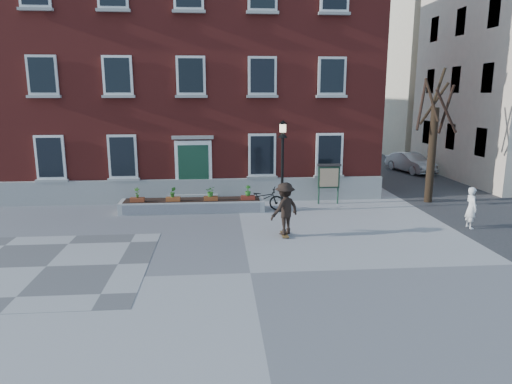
{
  "coord_description": "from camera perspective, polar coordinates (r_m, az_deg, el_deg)",
  "views": [
    {
      "loc": [
        -0.87,
        -12.2,
        5.03
      ],
      "look_at": [
        0.5,
        4.0,
        1.5
      ],
      "focal_mm": 32.0,
      "sensor_mm": 36.0,
      "label": 1
    }
  ],
  "objects": [
    {
      "name": "bare_tree",
      "position": [
        22.61,
        21.22,
        5.74
      ],
      "size": [
        1.83,
        1.83,
        6.16
      ],
      "color": "black",
      "rests_on": "ground"
    },
    {
      "name": "bystander",
      "position": [
        19.05,
        25.31,
        -1.8
      ],
      "size": [
        0.38,
        0.58,
        1.59
      ],
      "primitive_type": "imported",
      "rotation": [
        0.0,
        0.0,
        1.57
      ],
      "color": "white",
      "rests_on": "ground"
    },
    {
      "name": "ground",
      "position": [
        13.23,
        -0.71,
        -10.1
      ],
      "size": [
        100.0,
        100.0,
        0.0
      ],
      "primitive_type": "plane",
      "color": "gray",
      "rests_on": "ground"
    },
    {
      "name": "planter_assembly",
      "position": [
        19.98,
        -7.9,
        -1.55
      ],
      "size": [
        6.2,
        1.12,
        1.15
      ],
      "color": "#BBBBB6",
      "rests_on": "ground"
    },
    {
      "name": "bicycle",
      "position": [
        20.04,
        0.81,
        -0.8
      ],
      "size": [
        2.04,
        1.15,
        1.01
      ],
      "primitive_type": "imported",
      "rotation": [
        0.0,
        0.0,
        1.31
      ],
      "color": "black",
      "rests_on": "ground"
    },
    {
      "name": "parked_car",
      "position": [
        31.26,
        18.74,
        3.5
      ],
      "size": [
        2.19,
        4.02,
        1.26
      ],
      "primitive_type": "imported",
      "rotation": [
        0.0,
        0.0,
        0.24
      ],
      "color": "#AAADAF",
      "rests_on": "ground"
    },
    {
      "name": "lamp_post",
      "position": [
        19.42,
        3.33,
        4.86
      ],
      "size": [
        0.4,
        0.4,
        3.93
      ],
      "color": "black",
      "rests_on": "ground"
    },
    {
      "name": "brick_building",
      "position": [
        26.23,
        -7.55,
        14.92
      ],
      "size": [
        18.4,
        10.85,
        12.6
      ],
      "color": "maroon",
      "rests_on": "ground"
    },
    {
      "name": "notice_board",
      "position": [
        21.2,
        9.09,
        1.86
      ],
      "size": [
        1.1,
        0.16,
        1.87
      ],
      "color": "#1A3426",
      "rests_on": "ground"
    },
    {
      "name": "side_street",
      "position": [
        37.19,
        26.51,
        14.07
      ],
      "size": [
        15.2,
        36.0,
        14.5
      ],
      "color": "#3B3B3D",
      "rests_on": "ground"
    },
    {
      "name": "skateboarder",
      "position": [
        16.25,
        3.62,
        -2.09
      ],
      "size": [
        1.4,
        1.27,
        1.96
      ],
      "color": "brown",
      "rests_on": "ground"
    },
    {
      "name": "checker_patch",
      "position": [
        15.03,
        -24.75,
        -8.46
      ],
      "size": [
        6.0,
        6.0,
        0.01
      ],
      "primitive_type": "cube",
      "color": "#525254",
      "rests_on": "ground"
    }
  ]
}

